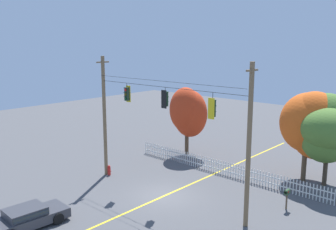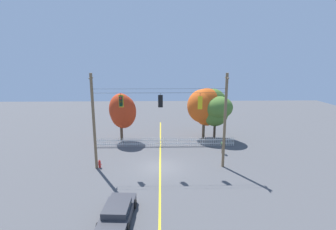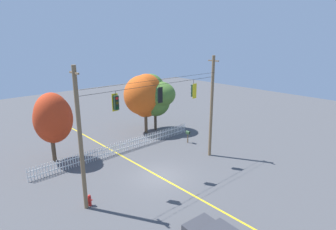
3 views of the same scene
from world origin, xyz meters
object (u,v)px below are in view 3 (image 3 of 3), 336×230
Objects in this scene: traffic_signal_northbound_primary at (159,95)px; autumn_oak_far_east at (154,96)px; fire_hydrant at (90,200)px; roadside_mailbox at (188,133)px; traffic_signal_eastbound_side at (193,91)px; autumn_maple_near_fence at (53,118)px; autumn_maple_mid at (144,96)px; traffic_signal_southbound_primary at (116,103)px.

traffic_signal_northbound_primary is 11.77m from autumn_oak_far_east.
fire_hydrant is 0.61× the size of roadside_mailbox.
traffic_signal_eastbound_side is at bearing -131.92° from roadside_mailbox.
traffic_signal_eastbound_side is at bearing -110.19° from autumn_oak_far_east.
autumn_maple_near_fence is at bearing 135.76° from traffic_signal_eastbound_side.
autumn_oak_far_east is at bearing 88.21° from roadside_mailbox.
roadside_mailbox is (1.03, -5.90, -3.18)m from autumn_maple_mid.
autumn_oak_far_east reaches higher than fire_hydrant.
fire_hydrant is at bearing -145.07° from autumn_oak_far_east.
traffic_signal_eastbound_side is 0.23× the size of autumn_maple_mid.
traffic_signal_southbound_primary is 14.22m from autumn_oak_far_east.
traffic_signal_eastbound_side reaches higher than autumn_maple_near_fence.
fire_hydrant is (-2.32, 0.05, -6.15)m from traffic_signal_southbound_primary.
fire_hydrant is at bearing 179.58° from traffic_signal_eastbound_side.
traffic_signal_eastbound_side reaches higher than fire_hydrant.
autumn_maple_near_fence reaches higher than fire_hydrant.
autumn_maple_mid is 15.52m from fire_hydrant.
traffic_signal_eastbound_side is 1.94× the size of fire_hydrant.
traffic_signal_eastbound_side is at bearing -44.24° from autumn_maple_near_fence.
traffic_signal_eastbound_side is at bearing -0.42° from fire_hydrant.
autumn_maple_near_fence is at bearing 98.43° from traffic_signal_southbound_primary.
traffic_signal_southbound_primary is 6.58m from fire_hydrant.
traffic_signal_eastbound_side is 9.92m from autumn_maple_mid.
traffic_signal_eastbound_side reaches higher than autumn_maple_mid.
traffic_signal_southbound_primary is 0.20× the size of autumn_maple_mid.
autumn_maple_near_fence is at bearing 82.44° from fire_hydrant.
traffic_signal_eastbound_side is at bearing -102.85° from autumn_maple_mid.
autumn_maple_mid reaches higher than roadside_mailbox.
traffic_signal_eastbound_side is 0.23× the size of autumn_oak_far_east.
traffic_signal_southbound_primary is at bearing -81.57° from autumn_maple_near_fence.
autumn_maple_mid is 1.01× the size of autumn_oak_far_east.
fire_hydrant is at bearing -97.56° from autumn_maple_near_fence.
autumn_maple_near_fence reaches higher than roadside_mailbox.
traffic_signal_northbound_primary is 1.03× the size of roadside_mailbox.
traffic_signal_southbound_primary is at bearing 179.85° from traffic_signal_eastbound_side.
traffic_signal_eastbound_side is 11.33m from fire_hydrant.
traffic_signal_northbound_primary reaches higher than roadside_mailbox.
traffic_signal_southbound_primary is 12.34m from roadside_mailbox.
traffic_signal_northbound_primary is 11.33m from autumn_maple_mid.
traffic_signal_eastbound_side reaches higher than roadside_mailbox.
fire_hydrant is at bearing 178.72° from traffic_signal_southbound_primary.
autumn_maple_mid is (10.67, 1.15, 0.25)m from autumn_maple_near_fence.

